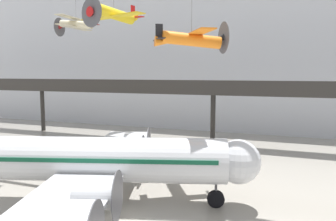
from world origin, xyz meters
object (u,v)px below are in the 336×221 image
at_px(airliner_silver_main, 85,160).
at_px(suspended_plane_yellow_lowwing, 114,14).
at_px(suspended_plane_orange_highwing, 192,39).
at_px(suspended_plane_cream_biplane, 76,24).

relative_size(airliner_silver_main, suspended_plane_yellow_lowwing, 3.32).
height_order(suspended_plane_orange_highwing, suspended_plane_cream_biplane, suspended_plane_cream_biplane).
bearing_deg(suspended_plane_cream_biplane, airliner_silver_main, 123.20).
distance_m(airliner_silver_main, suspended_plane_yellow_lowwing, 20.19).
height_order(airliner_silver_main, suspended_plane_cream_biplane, suspended_plane_cream_biplane).
relative_size(suspended_plane_yellow_lowwing, suspended_plane_orange_highwing, 0.79).
distance_m(suspended_plane_orange_highwing, suspended_plane_cream_biplane, 26.57).
xyz_separation_m(suspended_plane_yellow_lowwing, suspended_plane_orange_highwing, (11.90, -8.07, -4.05)).
xyz_separation_m(airliner_silver_main, suspended_plane_cream_biplane, (-15.31, 20.50, 13.64)).
bearing_deg(suspended_plane_cream_biplane, suspended_plane_yellow_lowwing, 143.84).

